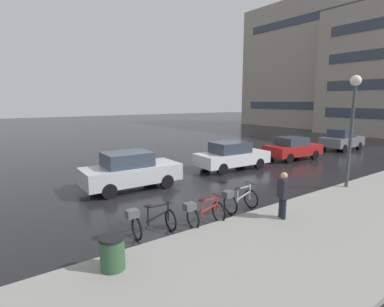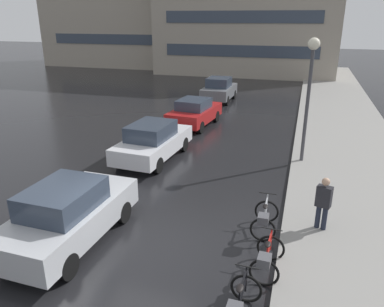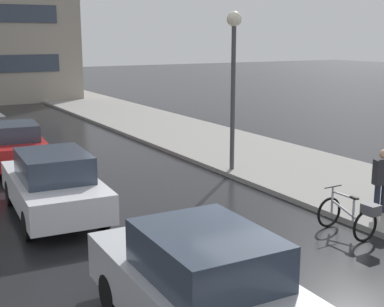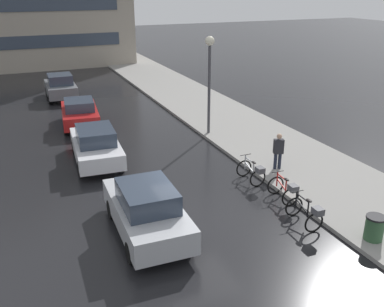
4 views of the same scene
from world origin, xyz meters
name	(u,v)px [view 1 (image 1 of 4)]	position (x,y,z in m)	size (l,w,h in m)	color
ground_plane	(153,198)	(0.00, 0.00, 0.00)	(140.00, 140.00, 0.00)	black
bicycle_nearest	(149,221)	(3.05, -1.77, 0.50)	(0.73, 1.45, 0.99)	black
bicycle_second	(202,212)	(3.40, -0.06, 0.48)	(0.75, 1.35, 0.95)	black
bicycle_third	(238,199)	(3.13, 1.75, 0.48)	(0.72, 1.38, 0.99)	black
car_silver	(130,171)	(-1.81, -0.14, 0.84)	(2.00, 4.38, 1.70)	#B2B5BA
car_white	(232,156)	(-2.08, 6.32, 0.80)	(2.15, 4.48, 1.61)	silver
car_red	(293,148)	(-1.87, 11.79, 0.77)	(2.25, 4.11, 1.52)	#AD1919
car_grey	(342,140)	(-2.03, 18.48, 0.84)	(1.94, 3.76, 1.69)	slate
pedestrian	(283,194)	(4.64, 2.29, 0.95)	(0.46, 0.35, 1.68)	#1E2333
streetlamp	(353,109)	(3.99, 7.65, 3.58)	(0.46, 0.46, 5.02)	#424247
trash_bin	(113,256)	(4.31, -3.36, 0.46)	(0.59, 0.59, 0.92)	#2D5133
building_facade_side	(323,65)	(-15.35, 36.85, 9.15)	(23.65, 9.46, 18.29)	#9E9384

